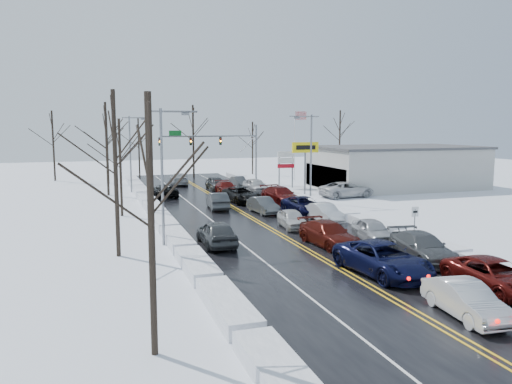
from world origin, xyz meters
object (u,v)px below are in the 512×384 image
object	(u,v)px
dealership_building	(396,167)
oncoming_car_0	(218,209)
flagpole	(296,139)
tires_plus_sign	(305,151)
traffic_signal_mast	(220,144)

from	to	relation	value
dealership_building	oncoming_car_0	world-z (taller)	dealership_building
flagpole	dealership_building	xyz separation A→B (m)	(8.80, -12.00, -3.27)
tires_plus_sign	flagpole	distance (m)	14.79
traffic_signal_mast	flagpole	xyz separation A→B (m)	(11.72, 2.01, 0.45)
traffic_signal_mast	dealership_building	distance (m)	23.01
traffic_signal_mast	flagpole	distance (m)	11.90
traffic_signal_mast	tires_plus_sign	bearing A→B (deg)	-59.54
flagpole	oncoming_car_0	distance (m)	27.59
dealership_building	oncoming_car_0	bearing A→B (deg)	-160.51
tires_plus_sign	oncoming_car_0	bearing A→B (deg)	-149.81
traffic_signal_mast	tires_plus_sign	size ratio (longest dim) A/B	2.21
traffic_signal_mast	oncoming_car_0	bearing A→B (deg)	-104.93
flagpole	oncoming_car_0	world-z (taller)	flagpole
flagpole	oncoming_car_0	xyz separation A→B (m)	(-16.80, -21.06, -5.93)
tires_plus_sign	oncoming_car_0	distance (m)	14.90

